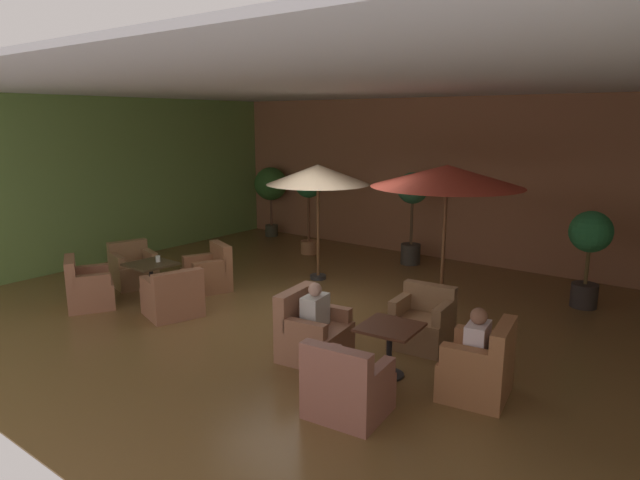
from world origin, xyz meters
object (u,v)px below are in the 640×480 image
at_px(potted_tree_mid_right, 590,244).
at_px(patron_by_window, 477,337).
at_px(cafe_table_front_left, 151,270).
at_px(armchair_front_right_north, 312,334).
at_px(potted_tree_mid_left, 271,186).
at_px(potted_tree_right_corner, 412,202).
at_px(armchair_front_right_west, 423,324).
at_px(patio_umbrella_center_beige, 318,175).
at_px(armchair_front_left_south, 173,298).
at_px(armchair_front_left_west, 209,273).
at_px(patio_umbrella_tall_red, 447,176).
at_px(patron_blue_shirt, 315,308).
at_px(cafe_table_front_right, 390,338).
at_px(potted_tree_left_corner, 309,194).
at_px(armchair_front_right_south, 479,369).
at_px(armchair_front_right_east, 347,388).
at_px(armchair_front_left_north, 133,269).
at_px(armchair_front_left_east, 88,289).

distance_m(potted_tree_mid_right, patron_by_window, 4.08).
relative_size(cafe_table_front_left, armchair_front_right_north, 0.83).
xyz_separation_m(potted_tree_mid_left, potted_tree_right_corner, (4.41, -0.36, 0.01)).
height_order(armchair_front_right_west, patio_umbrella_center_beige, patio_umbrella_center_beige).
bearing_deg(patio_umbrella_center_beige, armchair_front_left_south, -100.69).
bearing_deg(potted_tree_mid_right, armchair_front_left_west, -151.22).
xyz_separation_m(armchair_front_right_west, patron_by_window, (1.13, -0.93, 0.39)).
xyz_separation_m(patio_umbrella_tall_red, potted_tree_mid_left, (-6.05, 2.31, -0.82)).
distance_m(armchair_front_left_south, armchair_front_right_north, 2.76).
relative_size(patio_umbrella_tall_red, patron_blue_shirt, 4.28).
xyz_separation_m(cafe_table_front_right, potted_tree_left_corner, (-4.72, 4.38, 0.92)).
bearing_deg(armchair_front_right_south, armchair_front_right_east, -127.67).
bearing_deg(patio_umbrella_center_beige, armchair_front_right_south, -31.63).
relative_size(armchair_front_left_north, armchair_front_left_east, 0.91).
bearing_deg(patio_umbrella_center_beige, armchair_front_right_west, -28.93).
xyz_separation_m(patio_umbrella_tall_red, patio_umbrella_center_beige, (-2.54, -0.20, -0.12)).
xyz_separation_m(armchair_front_left_north, potted_tree_left_corner, (1.10, 4.01, 1.11)).
bearing_deg(potted_tree_right_corner, potted_tree_left_corner, -165.91).
bearing_deg(armchair_front_right_west, patio_umbrella_tall_red, 107.74).
xyz_separation_m(armchair_front_right_west, potted_tree_left_corner, (-4.62, 3.30, 1.10)).
height_order(potted_tree_mid_right, potted_tree_right_corner, potted_tree_right_corner).
relative_size(armchair_front_left_north, armchair_front_right_east, 1.12).
relative_size(armchair_front_right_north, potted_tree_right_corner, 0.46).
relative_size(cafe_table_front_left, armchair_front_right_east, 0.89).
height_order(armchair_front_right_south, potted_tree_right_corner, potted_tree_right_corner).
height_order(armchair_front_right_west, potted_tree_mid_left, potted_tree_mid_left).
bearing_deg(potted_tree_right_corner, armchair_front_left_west, -117.89).
bearing_deg(armchair_front_left_north, armchair_front_right_south, -1.80).
distance_m(armchair_front_left_east, armchair_front_right_east, 5.46).
xyz_separation_m(cafe_table_front_left, armchair_front_left_south, (0.99, -0.32, -0.22)).
bearing_deg(cafe_table_front_left, armchair_front_right_east, -13.18).
bearing_deg(armchair_front_left_south, armchair_front_right_west, 19.46).
bearing_deg(potted_tree_mid_left, potted_tree_mid_right, -7.99).
relative_size(potted_tree_mid_right, patron_by_window, 2.68).
xyz_separation_m(armchair_front_right_south, potted_tree_mid_right, (0.25, 4.05, 0.75)).
distance_m(potted_tree_left_corner, potted_tree_mid_right, 6.05).
bearing_deg(armchair_front_left_south, potted_tree_mid_left, 117.66).
xyz_separation_m(armchair_front_left_east, potted_tree_mid_left, (-1.43, 6.17, 1.04)).
xyz_separation_m(armchair_front_left_east, patio_umbrella_tall_red, (4.62, 3.86, 1.85)).
distance_m(armchair_front_right_north, potted_tree_mid_left, 7.97).
bearing_deg(patron_by_window, armchair_front_left_north, 178.14).
height_order(armchair_front_left_east, patio_umbrella_tall_red, patio_umbrella_tall_red).
bearing_deg(potted_tree_left_corner, armchair_front_left_east, -96.78).
relative_size(armchair_front_left_east, armchair_front_right_west, 1.25).
relative_size(potted_tree_right_corner, patron_by_window, 3.28).
distance_m(armchair_front_left_east, potted_tree_mid_right, 8.39).
distance_m(cafe_table_front_left, armchair_front_right_south, 5.91).
bearing_deg(potted_tree_left_corner, armchair_front_right_west, -35.54).
height_order(armchair_front_left_north, potted_tree_mid_right, potted_tree_mid_right).
height_order(cafe_table_front_right, patio_umbrella_center_beige, patio_umbrella_center_beige).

